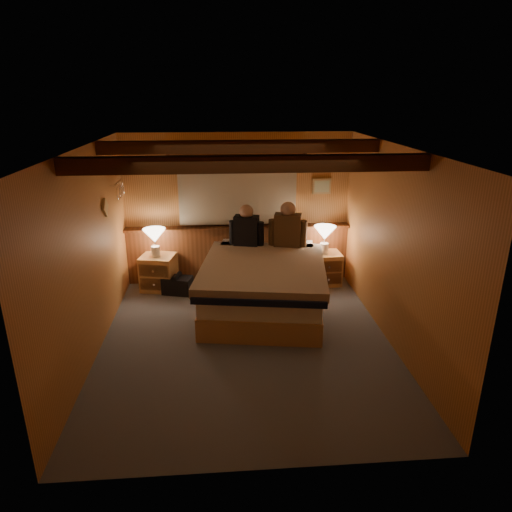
{
  "coord_description": "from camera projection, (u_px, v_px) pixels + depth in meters",
  "views": [
    {
      "loc": [
        -0.28,
        -5.06,
        2.96
      ],
      "look_at": [
        0.16,
        0.4,
        1.0
      ],
      "focal_mm": 32.0,
      "sensor_mm": 36.0,
      "label": 1
    }
  ],
  "objects": [
    {
      "name": "wall_left",
      "position": [
        89.0,
        256.0,
        5.23
      ],
      "size": [
        0.0,
        4.2,
        4.2
      ],
      "primitive_type": "plane",
      "rotation": [
        1.57,
        0.0,
        1.57
      ],
      "color": "#CC8949",
      "rests_on": "floor"
    },
    {
      "name": "duffel_bag",
      "position": [
        178.0,
        285.0,
        7.1
      ],
      "size": [
        0.5,
        0.37,
        0.32
      ],
      "rotation": [
        0.0,
        0.0,
        -0.27
      ],
      "color": "black",
      "rests_on": "floor"
    },
    {
      "name": "nightstand_right",
      "position": [
        325.0,
        268.0,
        7.43
      ],
      "size": [
        0.5,
        0.46,
        0.53
      ],
      "rotation": [
        0.0,
        0.0,
        0.05
      ],
      "color": "tan",
      "rests_on": "floor"
    },
    {
      "name": "nightstand_left",
      "position": [
        159.0,
        272.0,
        7.22
      ],
      "size": [
        0.59,
        0.55,
        0.56
      ],
      "rotation": [
        0.0,
        0.0,
        -0.21
      ],
      "color": "tan",
      "rests_on": "floor"
    },
    {
      "name": "lamp_left",
      "position": [
        155.0,
        237.0,
        6.98
      ],
      "size": [
        0.34,
        0.34,
        0.45
      ],
      "color": "silver",
      "rests_on": "nightstand_left"
    },
    {
      "name": "bed",
      "position": [
        264.0,
        284.0,
        6.51
      ],
      "size": [
        1.96,
        2.38,
        0.74
      ],
      "rotation": [
        0.0,
        0.0,
        -0.16
      ],
      "color": "tan",
      "rests_on": "floor"
    },
    {
      "name": "wall_right",
      "position": [
        394.0,
        248.0,
        5.5
      ],
      "size": [
        0.0,
        4.2,
        4.2
      ],
      "primitive_type": "plane",
      "rotation": [
        1.57,
        0.0,
        -1.57
      ],
      "color": "#CC8949",
      "rests_on": "floor"
    },
    {
      "name": "coat_rail",
      "position": [
        119.0,
        188.0,
        6.55
      ],
      "size": [
        0.05,
        0.55,
        0.24
      ],
      "color": "white",
      "rests_on": "wall_left"
    },
    {
      "name": "floor",
      "position": [
        246.0,
        341.0,
        5.77
      ],
      "size": [
        4.2,
        4.2,
        0.0
      ],
      "primitive_type": "plane",
      "color": "#4D535C",
      "rests_on": "ground"
    },
    {
      "name": "ceiling",
      "position": [
        244.0,
        148.0,
        4.96
      ],
      "size": [
        4.2,
        4.2,
        0.0
      ],
      "primitive_type": "plane",
      "rotation": [
        3.14,
        0.0,
        0.0
      ],
      "color": "#BA8C45",
      "rests_on": "wall_back"
    },
    {
      "name": "wall_front",
      "position": [
        261.0,
        344.0,
        3.39
      ],
      "size": [
        3.6,
        0.0,
        3.6
      ],
      "primitive_type": "plane",
      "rotation": [
        -1.57,
        0.0,
        0.0
      ],
      "color": "#CC8949",
      "rests_on": "floor"
    },
    {
      "name": "person_left",
      "position": [
        246.0,
        229.0,
        7.01
      ],
      "size": [
        0.53,
        0.3,
        0.66
      ],
      "rotation": [
        0.0,
        0.0,
        -0.25
      ],
      "color": "black",
      "rests_on": "bed"
    },
    {
      "name": "ceiling_beams",
      "position": [
        244.0,
        154.0,
        5.13
      ],
      "size": [
        3.6,
        1.65,
        0.16
      ],
      "color": "#431F10",
      "rests_on": "ceiling"
    },
    {
      "name": "framed_print",
      "position": [
        322.0,
        186.0,
        7.3
      ],
      "size": [
        0.3,
        0.04,
        0.25
      ],
      "color": "tan",
      "rests_on": "wall_back"
    },
    {
      "name": "curtain_window",
      "position": [
        238.0,
        190.0,
        7.16
      ],
      "size": [
        2.18,
        0.09,
        1.11
      ],
      "color": "#431F10",
      "rests_on": "wall_back"
    },
    {
      "name": "person_right",
      "position": [
        288.0,
        228.0,
        6.95
      ],
      "size": [
        0.58,
        0.32,
        0.72
      ],
      "rotation": [
        0.0,
        0.0,
        -0.24
      ],
      "color": "#4A331D",
      "rests_on": "bed"
    },
    {
      "name": "wall_back",
      "position": [
        238.0,
        209.0,
        7.33
      ],
      "size": [
        3.6,
        0.0,
        3.6
      ],
      "primitive_type": "plane",
      "rotation": [
        1.57,
        0.0,
        0.0
      ],
      "color": "#CC8949",
      "rests_on": "floor"
    },
    {
      "name": "wainscot",
      "position": [
        238.0,
        252.0,
        7.51
      ],
      "size": [
        3.6,
        0.23,
        0.94
      ],
      "color": "brown",
      "rests_on": "wall_back"
    },
    {
      "name": "lamp_right",
      "position": [
        325.0,
        234.0,
        7.21
      ],
      "size": [
        0.35,
        0.35,
        0.45
      ],
      "color": "silver",
      "rests_on": "nightstand_right"
    }
  ]
}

